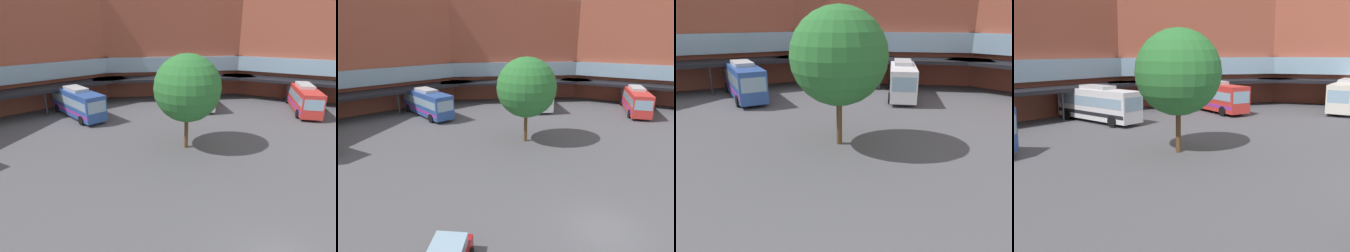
% 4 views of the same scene
% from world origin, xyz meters
% --- Properties ---
extents(station_building, '(84.90, 52.16, 16.04)m').
position_xyz_m(station_building, '(-0.00, 21.68, 7.62)').
color(station_building, '#9E4C38').
rests_on(station_building, ground).
extents(bus_1, '(8.34, 10.09, 3.65)m').
position_xyz_m(bus_1, '(22.39, 18.99, 1.84)').
color(bus_1, red).
rests_on(bus_1, ground).
extents(bus_2, '(5.59, 10.41, 3.74)m').
position_xyz_m(bus_2, '(-5.59, 28.82, 1.89)').
color(bus_2, '#2D519E').
rests_on(bus_2, ground).
extents(bus_3, '(5.29, 10.69, 3.71)m').
position_xyz_m(bus_3, '(10.81, 27.30, 1.88)').
color(bus_3, white).
rests_on(bus_3, ground).
extents(plaza_tree, '(6.06, 6.06, 8.75)m').
position_xyz_m(plaza_tree, '(2.40, 14.63, 5.70)').
color(plaza_tree, brown).
rests_on(plaza_tree, ground).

